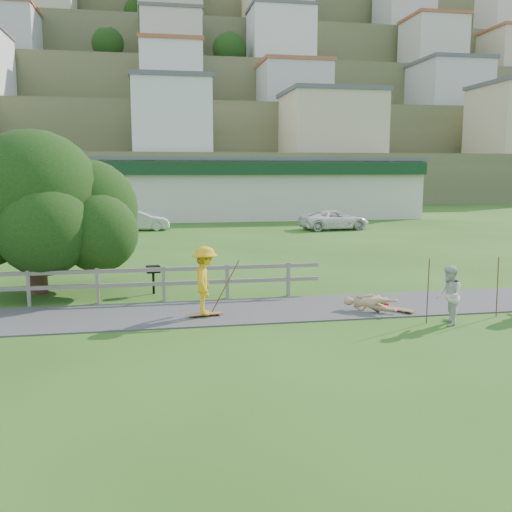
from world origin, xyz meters
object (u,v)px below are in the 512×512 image
(skater_rider, at_px, (205,284))
(tree, at_px, (36,226))
(bbq, at_px, (153,280))
(car_white, at_px, (334,220))
(skater_fallen, at_px, (370,303))
(spectator_a, at_px, (449,295))
(car_silver, at_px, (140,221))

(skater_rider, height_order, tree, tree)
(bbq, bearing_deg, skater_rider, -75.79)
(skater_rider, xyz_separation_m, bbq, (-1.40, 3.39, -0.48))
(car_white, xyz_separation_m, tree, (-16.12, -17.93, 1.58))
(bbq, bearing_deg, skater_fallen, -39.57)
(skater_fallen, bearing_deg, skater_rider, 120.83)
(skater_fallen, relative_size, tree, 0.22)
(skater_fallen, bearing_deg, spectator_a, -100.87)
(skater_fallen, bearing_deg, car_silver, 50.40)
(skater_rider, height_order, spectator_a, skater_rider)
(skater_rider, xyz_separation_m, car_silver, (-2.17, 24.07, -0.30))
(spectator_a, relative_size, tree, 0.23)
(car_silver, height_order, car_white, car_white)
(spectator_a, relative_size, bbq, 1.69)
(skater_rider, xyz_separation_m, car_white, (10.97, 22.10, -0.28))
(skater_rider, distance_m, spectator_a, 6.52)
(skater_rider, relative_size, spectator_a, 1.19)
(spectator_a, height_order, tree, tree)
(car_silver, bearing_deg, spectator_a, -159.00)
(spectator_a, xyz_separation_m, car_white, (4.73, 23.99, -0.12))
(spectator_a, distance_m, bbq, 9.30)
(tree, relative_size, bbq, 7.46)
(car_white, distance_m, tree, 24.16)
(tree, height_order, bbq, tree)
(spectator_a, relative_size, car_silver, 0.41)
(car_white, relative_size, bbq, 5.13)
(tree, bearing_deg, bbq, -11.64)
(skater_fallen, relative_size, car_white, 0.31)
(skater_fallen, distance_m, tree, 10.99)
(tree, bearing_deg, skater_rider, -38.98)
(car_silver, distance_m, tree, 20.19)
(car_white, bearing_deg, bbq, 138.72)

